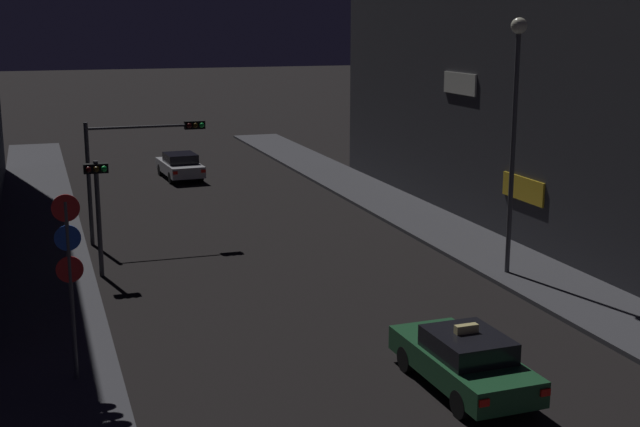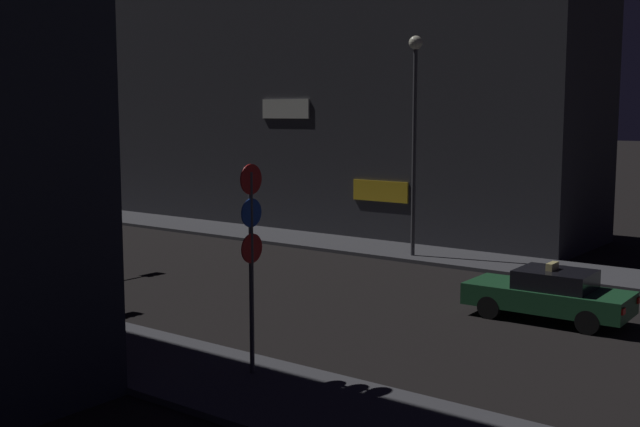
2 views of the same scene
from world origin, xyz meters
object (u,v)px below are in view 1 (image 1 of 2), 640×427
at_px(traffic_light_left_kerb, 97,195).
at_px(street_lamp_near_block, 515,103).
at_px(taxi, 464,360).
at_px(sign_pole_left, 70,268).
at_px(traffic_light_overhead, 137,153).
at_px(far_car, 180,165).

distance_m(traffic_light_left_kerb, street_lamp_near_block, 14.13).
xyz_separation_m(taxi, sign_pole_left, (-8.62, 3.20, 2.15)).
distance_m(traffic_light_overhead, sign_pole_left, 13.70).
xyz_separation_m(far_car, street_lamp_near_block, (7.46, -21.98, 5.15)).
distance_m(far_car, sign_pole_left, 27.52).
height_order(traffic_light_overhead, street_lamp_near_block, street_lamp_near_block).
relative_size(traffic_light_left_kerb, sign_pole_left, 0.88).
bearing_deg(far_car, sign_pole_left, -104.63).
xyz_separation_m(far_car, traffic_light_left_kerb, (-5.63, -17.62, 2.09)).
bearing_deg(street_lamp_near_block, traffic_light_left_kerb, 161.59).
xyz_separation_m(far_car, sign_pole_left, (-6.93, -26.55, 2.15)).
relative_size(taxi, far_car, 0.99).
bearing_deg(far_car, traffic_light_left_kerb, -107.73).
height_order(taxi, traffic_light_overhead, traffic_light_overhead).
bearing_deg(street_lamp_near_block, traffic_light_overhead, 142.10).
height_order(far_car, traffic_light_left_kerb, traffic_light_left_kerb).
relative_size(far_car, street_lamp_near_block, 0.54).
xyz_separation_m(far_car, traffic_light_overhead, (-3.78, -13.23, 2.78)).
distance_m(far_car, traffic_light_left_kerb, 18.62).
bearing_deg(sign_pole_left, traffic_light_overhead, 76.67).
distance_m(taxi, sign_pole_left, 9.45).
bearing_deg(taxi, traffic_light_left_kerb, 121.13).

